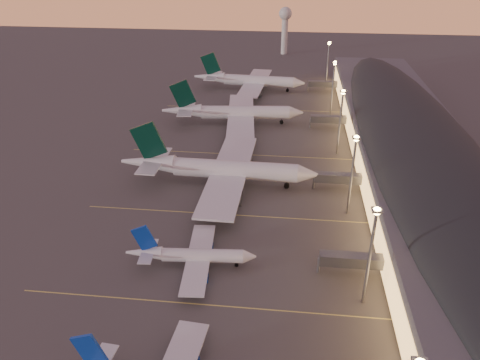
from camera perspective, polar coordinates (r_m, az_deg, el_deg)
name	(u,v)px	position (r m, az deg, el deg)	size (l,w,h in m)	color
ground	(211,291)	(116.52, -3.55, -13.30)	(700.00, 700.00, 0.00)	#45423F
airliner_narrow_north	(191,255)	(122.68, -5.97, -9.13)	(33.85, 30.30, 12.09)	silver
airliner_wide_near	(218,169)	(159.70, -2.68, 1.33)	(67.96, 61.74, 21.79)	silver
airliner_wide_mid	(233,113)	(213.88, -0.87, 8.22)	(64.10, 58.68, 20.50)	silver
airliner_wide_far	(249,81)	(265.01, 1.10, 12.03)	(62.33, 56.95, 19.93)	silver
terminal_building	(415,149)	(178.50, 20.55, 3.57)	(56.35, 255.00, 17.46)	#525257
light_masts	(346,131)	(163.64, 12.78, 5.89)	(2.20, 217.20, 25.90)	gray
radar_tower	(285,23)	(350.87, 5.51, 18.56)	(9.00, 9.00, 32.50)	silver
lane_markings	(232,206)	(148.66, -0.98, -3.24)	(90.00, 180.36, 0.00)	#D8C659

